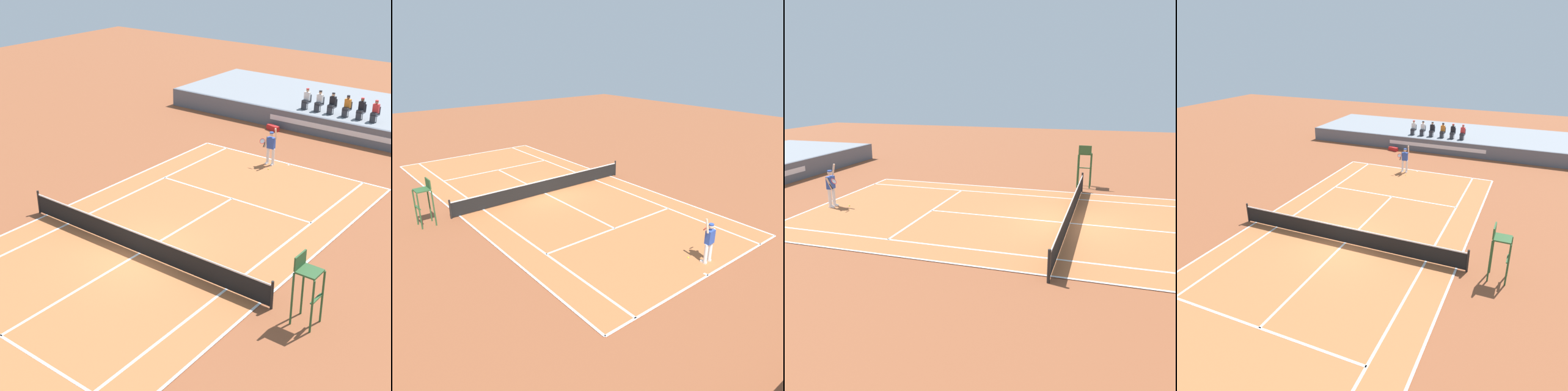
{
  "view_description": "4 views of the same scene",
  "coord_description": "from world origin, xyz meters",
  "views": [
    {
      "loc": [
        13.96,
        -14.63,
        11.72
      ],
      "look_at": [
        -0.25,
        3.93,
        1.0
      ],
      "focal_mm": 54.73,
      "sensor_mm": 36.0,
      "label": 1
    },
    {
      "loc": [
        11.95,
        19.01,
        8.48
      ],
      "look_at": [
        -0.25,
        3.93,
        1.0
      ],
      "focal_mm": 35.04,
      "sensor_mm": 36.0,
      "label": 2
    },
    {
      "loc": [
        -17.88,
        -1.63,
        5.77
      ],
      "look_at": [
        -0.25,
        3.93,
        1.0
      ],
      "focal_mm": 39.73,
      "sensor_mm": 36.0,
      "label": 3
    },
    {
      "loc": [
        7.73,
        -14.15,
        9.35
      ],
      "look_at": [
        -0.25,
        3.93,
        1.0
      ],
      "focal_mm": 34.46,
      "sensor_mm": 36.0,
      "label": 4
    }
  ],
  "objects": [
    {
      "name": "tennis_player",
      "position": [
        -0.85,
        11.22,
        0.99
      ],
      "size": [
        0.76,
        0.64,
        2.08
      ],
      "color": "white",
      "rests_on": "ground"
    },
    {
      "name": "umpire_chair",
      "position": [
        7.13,
        0.0,
        1.56
      ],
      "size": [
        0.77,
        0.77,
        2.44
      ],
      "color": "#2D562D",
      "rests_on": "ground"
    },
    {
      "name": "tennis_ball",
      "position": [
        -0.51,
        10.53,
        0.03
      ],
      "size": [
        0.07,
        0.07,
        0.07
      ],
      "primitive_type": "sphere",
      "color": "#D1E533",
      "rests_on": "ground"
    },
    {
      "name": "court",
      "position": [
        0.0,
        0.0,
        0.01
      ],
      "size": [
        11.08,
        23.88,
        0.03
      ],
      "color": "#B76638",
      "rests_on": "ground"
    },
    {
      "name": "ground_plane",
      "position": [
        0.0,
        0.0,
        0.0
      ],
      "size": [
        80.0,
        80.0,
        0.0
      ],
      "primitive_type": "plane",
      "color": "brown"
    },
    {
      "name": "net",
      "position": [
        0.0,
        0.0,
        0.52
      ],
      "size": [
        11.98,
        0.1,
        1.07
      ],
      "color": "black",
      "rests_on": "ground"
    }
  ]
}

